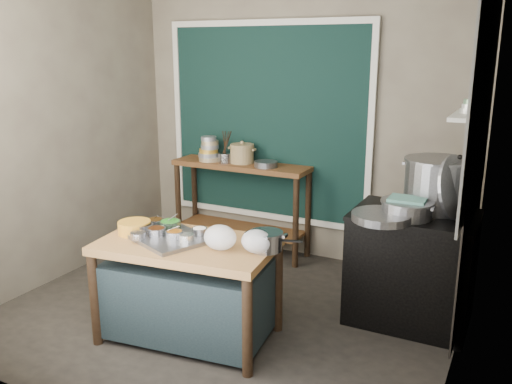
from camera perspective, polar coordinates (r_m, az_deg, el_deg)
The scene contains 30 objects.
floor at distance 4.55m, azimuth -3.14°, elevation -12.53°, with size 3.50×3.00×0.02m, color black.
back_wall at distance 5.45m, azimuth 4.68°, elevation 7.60°, with size 3.50×0.02×2.80m, color #776E5B.
left_wall at distance 5.21m, azimuth -20.50°, elevation 6.39°, with size 0.02×3.00×2.80m, color #776E5B.
right_wall at distance 3.57m, azimuth 21.85°, elevation 2.74°, with size 0.02×3.00×2.80m, color #776E5B.
curtain_panel at distance 5.56m, azimuth 1.15°, elevation 7.27°, with size 2.10×0.02×1.90m, color black.
curtain_frame at distance 5.55m, azimuth 1.10°, elevation 7.26°, with size 2.22×0.03×2.02m, color beige, non-canonical shape.
tile_panel at distance 4.06m, azimuth 22.89°, elevation 10.43°, with size 0.02×1.70×1.70m, color #B2B2AA.
soot_patch at distance 4.38m, azimuth 21.56°, elevation -4.65°, with size 0.01×1.30×1.30m, color black.
wall_shelf at distance 4.39m, azimuth 21.51°, elevation 7.51°, with size 0.22×0.70×0.03m, color beige.
prep_table at distance 4.05m, azimuth -7.13°, elevation -10.21°, with size 1.25×0.72×0.75m, color #9A6938.
back_counter at distance 5.66m, azimuth -1.56°, elevation -1.64°, with size 1.45×0.40×0.95m, color brown.
stove_block at distance 4.42m, azimuth 16.02°, elevation -7.77°, with size 0.90×0.68×0.85m, color black.
stove_top at distance 4.28m, azimuth 16.44°, elevation -2.32°, with size 0.92×0.69×0.03m, color black.
condiment_tray at distance 4.00m, azimuth -9.41°, elevation -4.62°, with size 0.62×0.44×0.03m, color gray.
condiment_bowls at distance 4.02m, azimuth -9.72°, elevation -3.88°, with size 0.54×0.41×0.06m.
yellow_basin at distance 4.13m, azimuth -12.67°, elevation -3.65°, with size 0.24×0.24×0.09m, color orange.
saucepan at distance 3.70m, azimuth 1.06°, elevation -5.16°, with size 0.24×0.24×0.13m, color gray, non-canonical shape.
plastic_bag_a at distance 3.71m, azimuth -3.80°, elevation -4.80°, with size 0.23×0.20×0.17m, color white.
plastic_bag_b at distance 3.65m, azimuth 0.06°, elevation -5.23°, with size 0.21×0.18×0.16m, color white.
bowl_stack at distance 5.67m, azimuth -4.93°, elevation 4.41°, with size 0.23×0.23×0.25m.
utensil_cup at distance 5.57m, azimuth -3.16°, elevation 3.64°, with size 0.17×0.17×0.10m, color gray.
ceramic_crock at distance 5.54m, azimuth -1.48°, elevation 3.97°, with size 0.26×0.26×0.17m, color #998053, non-canonical shape.
wide_bowl at distance 5.35m, azimuth 1.04°, elevation 2.95°, with size 0.23×0.23×0.06m, color gray.
stock_pot at distance 4.35m, azimuth 18.46°, elevation 0.76°, with size 0.51×0.51×0.40m, color gray, non-canonical shape.
pot_lid at distance 4.17m, azimuth 20.14°, elevation 0.48°, with size 0.48×0.48×0.02m, color gray.
steamer at distance 4.13m, azimuth 15.59°, elevation -1.73°, with size 0.39×0.39×0.13m, color gray, non-canonical shape.
green_cloth at distance 4.11m, azimuth 15.66°, elevation -0.75°, with size 0.26×0.20×0.02m, color #4D8678.
shallow_pan at distance 4.01m, azimuth 13.06°, elevation -2.56°, with size 0.43×0.43×0.06m, color gray.
shelf_bowl_stack at distance 4.39m, azimuth 21.60°, elevation 8.35°, with size 0.13×0.13×0.10m.
shelf_bowl_green at distance 4.52m, azimuth 21.75°, elevation 8.18°, with size 0.13×0.13×0.05m, color gray.
Camera 1 is at (2.04, -3.49, 2.08)m, focal length 38.00 mm.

